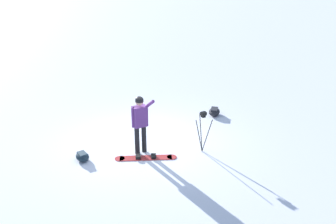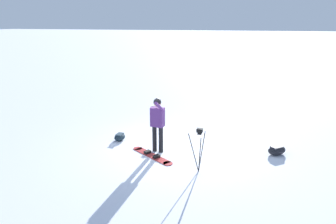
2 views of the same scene
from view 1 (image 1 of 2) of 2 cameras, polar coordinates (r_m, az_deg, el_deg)
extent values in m
plane|color=white|center=(11.50, -3.76, -4.78)|extent=(300.00, 300.00, 0.00)
cylinder|color=black|center=(10.82, -3.71, -4.10)|extent=(0.14, 0.14, 0.85)
cylinder|color=black|center=(10.74, -4.78, -4.35)|extent=(0.14, 0.14, 0.85)
cube|color=#592D72|center=(10.47, -4.36, -0.67)|extent=(0.29, 0.42, 0.60)
sphere|color=tan|center=(10.30, -4.43, 1.61)|extent=(0.23, 0.23, 0.23)
sphere|color=black|center=(10.29, -4.43, 1.77)|extent=(0.24, 0.24, 0.24)
cylinder|color=#592D72|center=(10.17, -2.90, 1.18)|extent=(0.55, 0.14, 0.42)
cylinder|color=#592D72|center=(10.42, -5.40, -0.84)|extent=(0.09, 0.09, 0.60)
cube|color=#B23333|center=(10.66, -3.43, -7.06)|extent=(0.99, 1.43, 0.02)
cylinder|color=#B23333|center=(10.68, 0.59, -6.95)|extent=(0.28, 0.28, 0.02)
cylinder|color=#B23333|center=(10.69, -7.44, -7.14)|extent=(0.28, 0.28, 0.02)
cube|color=black|center=(10.64, -2.24, -6.80)|extent=(0.24, 0.22, 0.08)
cube|color=black|center=(10.64, -4.63, -6.86)|extent=(0.24, 0.22, 0.08)
ellipsoid|color=#192833|center=(10.77, -13.04, -6.70)|extent=(0.49, 0.35, 0.23)
cube|color=#263A47|center=(10.73, -13.08, -6.33)|extent=(0.30, 0.21, 0.08)
cylinder|color=#262628|center=(10.71, 4.81, -3.71)|extent=(0.07, 0.32, 1.10)
cylinder|color=#262628|center=(10.74, 6.03, -3.68)|extent=(0.31, 0.13, 1.10)
cylinder|color=#262628|center=(10.93, 5.08, -3.14)|extent=(0.31, 0.12, 1.10)
cube|color=black|center=(10.57, 5.47, -0.66)|extent=(0.10, 0.10, 0.06)
cube|color=black|center=(10.54, 5.48, -0.26)|extent=(0.12, 0.16, 0.10)
ellipsoid|color=black|center=(13.51, 7.14, 0.04)|extent=(0.72, 0.72, 0.26)
cube|color=#2C2C33|center=(13.48, 7.16, 0.40)|extent=(0.43, 0.43, 0.08)
camera|label=2|loc=(7.90, 56.24, 2.93)|focal=32.99mm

